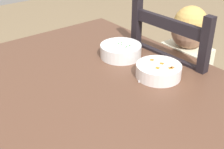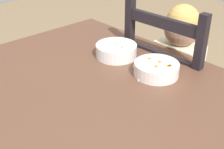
% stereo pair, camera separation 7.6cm
% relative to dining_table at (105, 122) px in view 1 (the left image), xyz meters
% --- Properties ---
extents(dining_table, '(1.43, 1.04, 0.76)m').
position_rel_dining_table_xyz_m(dining_table, '(0.00, 0.00, 0.00)').
color(dining_table, brown).
rests_on(dining_table, ground).
extents(dining_chair, '(0.44, 0.44, 1.00)m').
position_rel_dining_table_xyz_m(dining_chair, '(-0.12, 0.57, -0.20)').
color(dining_chair, black).
rests_on(dining_chair, ground).
extents(child_figure, '(0.32, 0.31, 0.96)m').
position_rel_dining_table_xyz_m(child_figure, '(-0.12, 0.56, -0.04)').
color(child_figure, beige).
rests_on(child_figure, ground).
extents(bowl_of_peas, '(0.18, 0.18, 0.06)m').
position_rel_dining_table_xyz_m(bowl_of_peas, '(-0.24, 0.27, 0.12)').
color(bowl_of_peas, white).
rests_on(bowl_of_peas, dining_table).
extents(bowl_of_carrots, '(0.18, 0.18, 0.05)m').
position_rel_dining_table_xyz_m(bowl_of_carrots, '(-0.00, 0.27, 0.12)').
color(bowl_of_carrots, white).
rests_on(bowl_of_carrots, dining_table).
extents(spoon, '(0.12, 0.11, 0.01)m').
position_rel_dining_table_xyz_m(spoon, '(-0.08, 0.24, 0.10)').
color(spoon, silver).
rests_on(spoon, dining_table).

